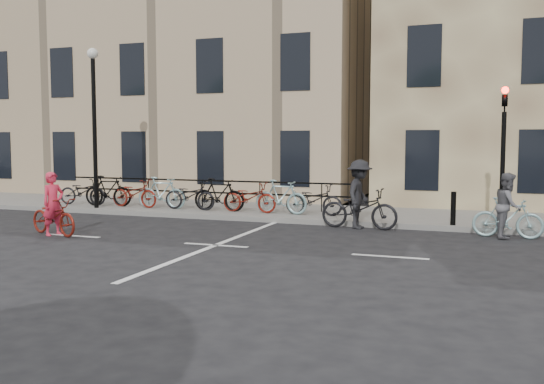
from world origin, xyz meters
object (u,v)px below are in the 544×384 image
(traffic_light, at_px, (503,139))
(lamp_post, at_px, (94,108))
(cyclist_pink, at_px, (54,213))
(cyclist_dark, at_px, (359,202))
(cyclist_grey, at_px, (508,212))

(traffic_light, distance_m, lamp_post, 12.74)
(lamp_post, bearing_deg, cyclist_pink, -66.22)
(cyclist_dark, bearing_deg, lamp_post, 89.64)
(cyclist_pink, bearing_deg, cyclist_dark, -44.49)
(cyclist_pink, height_order, cyclist_grey, cyclist_grey)
(traffic_light, xyz_separation_m, cyclist_grey, (0.14, -0.93, -1.80))
(lamp_post, height_order, cyclist_grey, lamp_post)
(lamp_post, xyz_separation_m, cyclist_dark, (9.06, -0.68, -2.74))
(cyclist_grey, bearing_deg, cyclist_dark, 89.91)
(lamp_post, bearing_deg, cyclist_dark, -4.30)
(cyclist_pink, relative_size, cyclist_dark, 0.88)
(cyclist_pink, distance_m, cyclist_grey, 11.42)
(traffic_light, relative_size, cyclist_grey, 2.27)
(cyclist_pink, xyz_separation_m, cyclist_grey, (10.88, 3.46, 0.10))
(lamp_post, relative_size, cyclist_grey, 3.08)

